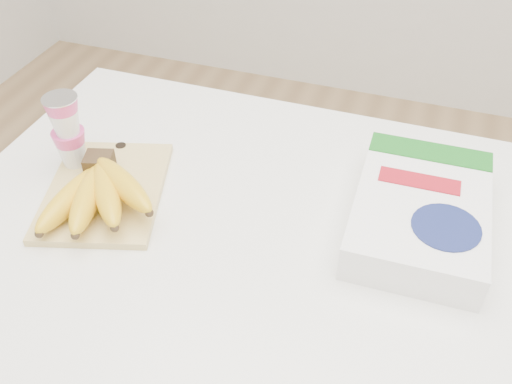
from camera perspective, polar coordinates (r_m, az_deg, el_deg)
cutting_board at (r=1.04m, az=-14.82°, el=0.14°), size 0.27×0.31×0.01m
bananas at (r=0.98m, az=-15.62°, el=0.05°), size 0.20×0.22×0.07m
yogurt_stack at (r=1.06m, az=-18.37°, el=5.98°), size 0.06×0.06×0.14m
cereal_box at (r=0.96m, az=16.08°, el=-1.92°), size 0.21×0.31×0.07m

